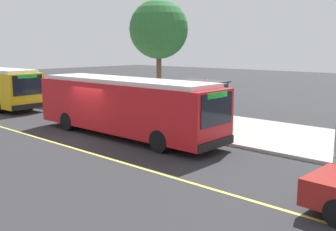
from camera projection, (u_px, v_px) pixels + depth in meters
name	position (u px, v px, depth m)	size (l,w,h in m)	color
ground_plane	(93.00, 135.00, 20.09)	(120.00, 120.00, 0.00)	#2B2B2D
sidewalk_curb	(170.00, 119.00, 24.46)	(44.00, 6.40, 0.15)	#A8A399
lane_stripe_center	(56.00, 143.00, 18.49)	(36.00, 0.14, 0.01)	#E0D64C
transit_bus_main	(125.00, 105.00, 19.65)	(11.36, 2.66, 2.95)	red
bus_shelter	(201.00, 92.00, 22.58)	(2.90, 1.60, 2.48)	#333338
waiting_bench	(203.00, 115.00, 22.57)	(1.60, 0.48, 0.95)	brown
route_sign_post	(204.00, 99.00, 19.32)	(0.44, 0.08, 2.80)	#333338
pedestrian_commuter	(157.00, 106.00, 22.63)	(0.24, 0.40, 1.69)	#282D47
street_tree_near_shelter	(159.00, 30.00, 27.18)	(4.12, 4.12, 7.66)	brown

